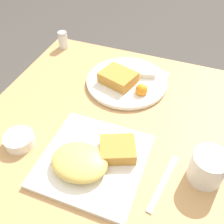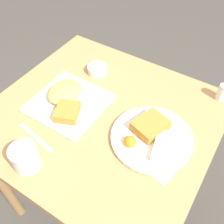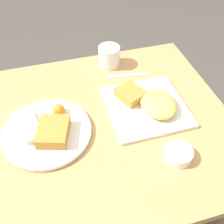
{
  "view_description": "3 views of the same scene",
  "coord_description": "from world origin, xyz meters",
  "views": [
    {
      "loc": [
        0.22,
        -0.52,
        1.39
      ],
      "look_at": [
        0.02,
        0.02,
        0.81
      ],
      "focal_mm": 42.0,
      "sensor_mm": 36.0,
      "label": 1
    },
    {
      "loc": [
        0.55,
        0.4,
        1.56
      ],
      "look_at": [
        -0.02,
        0.04,
        0.79
      ],
      "focal_mm": 42.0,
      "sensor_mm": 36.0,
      "label": 2
    },
    {
      "loc": [
        -0.6,
        0.16,
        1.47
      ],
      "look_at": [
        -0.01,
        -0.01,
        0.83
      ],
      "focal_mm": 42.0,
      "sensor_mm": 36.0,
      "label": 3
    }
  ],
  "objects": [
    {
      "name": "ground_plane",
      "position": [
        0.0,
        0.0,
        0.0
      ],
      "size": [
        8.0,
        8.0,
        0.0
      ],
      "primitive_type": "plane",
      "color": "#4C4742"
    },
    {
      "name": "dining_table",
      "position": [
        0.0,
        0.0,
        0.67
      ],
      "size": [
        0.81,
        0.87,
        0.77
      ],
      "color": "tan",
      "rests_on": "ground_plane"
    },
    {
      "name": "menu_card",
      "position": [
        0.03,
        0.24,
        0.77
      ],
      "size": [
        0.22,
        0.26,
        0.0
      ],
      "rotation": [
        0.0,
        0.0,
        -0.17
      ],
      "color": "silver",
      "rests_on": "dining_table"
    },
    {
      "name": "plate_square_near",
      "position": [
        0.02,
        -0.15,
        0.79
      ],
      "size": [
        0.28,
        0.28,
        0.06
      ],
      "color": "white",
      "rests_on": "dining_table"
    },
    {
      "name": "plate_oval_far",
      "position": [
        0.0,
        0.22,
        0.79
      ],
      "size": [
        0.3,
        0.3,
        0.05
      ],
      "color": "white",
      "rests_on": "menu_card"
    },
    {
      "name": "sauce_ramekin",
      "position": [
        -0.21,
        -0.16,
        0.79
      ],
      "size": [
        0.09,
        0.09,
        0.03
      ],
      "color": "white",
      "rests_on": "dining_table"
    },
    {
      "name": "salt_shaker",
      "position": [
        -0.34,
        0.37,
        0.8
      ],
      "size": [
        0.04,
        0.04,
        0.07
      ],
      "color": "white",
      "rests_on": "dining_table"
    },
    {
      "name": "butter_knife",
      "position": [
        0.22,
        -0.14,
        0.77
      ],
      "size": [
        0.05,
        0.19,
        0.0
      ],
      "rotation": [
        0.0,
        0.0,
        1.41
      ],
      "color": "silver",
      "rests_on": "dining_table"
    },
    {
      "name": "coffee_mug",
      "position": [
        0.32,
        -0.09,
        0.82
      ],
      "size": [
        0.09,
        0.09,
        0.09
      ],
      "color": "white",
      "rests_on": "dining_table"
    }
  ]
}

